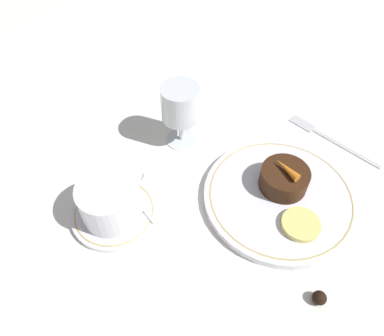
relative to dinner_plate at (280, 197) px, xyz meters
name	(u,v)px	position (x,y,z in m)	size (l,w,h in m)	color
ground_plane	(264,206)	(-0.03, 0.01, -0.01)	(3.00, 3.00, 0.00)	white
dinner_plate	(280,197)	(0.00, 0.00, 0.00)	(0.26, 0.26, 0.01)	white
saucer	(114,213)	(-0.22, 0.18, 0.00)	(0.14, 0.14, 0.01)	white
coffee_cup	(110,200)	(-0.22, 0.18, 0.04)	(0.13, 0.10, 0.07)	white
spoon	(134,197)	(-0.18, 0.17, 0.00)	(0.03, 0.10, 0.00)	silver
wine_glass	(180,107)	(-0.02, 0.22, 0.08)	(0.07, 0.07, 0.13)	silver
fork	(324,135)	(0.19, 0.03, -0.01)	(0.02, 0.19, 0.01)	silver
dessert_cake	(282,177)	(0.02, 0.02, 0.02)	(0.08, 0.08, 0.04)	#381E0F
carrot_garnish	(285,167)	(0.02, 0.02, 0.05)	(0.02, 0.05, 0.01)	orange
pineapple_slice	(302,223)	(-0.03, -0.06, 0.01)	(0.06, 0.06, 0.01)	#EFE075
chocolate_truffle	(319,298)	(-0.10, -0.14, 0.00)	(0.02, 0.02, 0.02)	black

